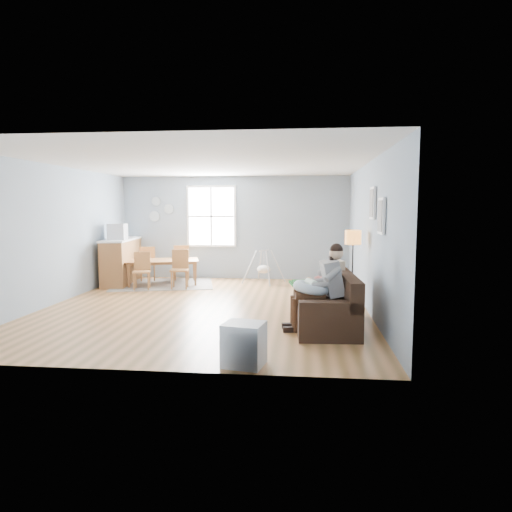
# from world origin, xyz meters

# --- Properties ---
(room) EXTENTS (8.40, 9.40, 3.90)m
(room) POSITION_xyz_m (0.00, 0.00, 2.42)
(room) COLOR olive
(window) EXTENTS (1.32, 0.08, 1.62)m
(window) POSITION_xyz_m (-0.60, 3.46, 1.65)
(window) COLOR white
(window) RESTS_ON room
(pictures) EXTENTS (0.05, 1.34, 0.74)m
(pictures) POSITION_xyz_m (2.97, -1.05, 1.85)
(pictures) COLOR white
(pictures) RESTS_ON room
(wall_plates) EXTENTS (0.67, 0.02, 0.66)m
(wall_plates) POSITION_xyz_m (-2.00, 3.47, 1.83)
(wall_plates) COLOR #A1BBC2
(wall_plates) RESTS_ON room
(sofa) EXTENTS (1.01, 2.13, 0.84)m
(sofa) POSITION_xyz_m (2.22, -1.19, 0.30)
(sofa) COLOR black
(sofa) RESTS_ON room
(green_throw) EXTENTS (1.09, 0.97, 0.04)m
(green_throw) POSITION_xyz_m (2.10, -0.50, 0.54)
(green_throw) COLOR #145722
(green_throw) RESTS_ON sofa
(beige_pillow) EXTENTS (0.21, 0.49, 0.48)m
(beige_pillow) POSITION_xyz_m (2.41, -0.64, 0.75)
(beige_pillow) COLOR beige
(beige_pillow) RESTS_ON sofa
(father) EXTENTS (0.96, 0.49, 1.34)m
(father) POSITION_xyz_m (2.10, -1.50, 0.72)
(father) COLOR gray
(father) RESTS_ON sofa
(nursing_pillow) EXTENTS (0.59, 0.58, 0.23)m
(nursing_pillow) POSITION_xyz_m (1.95, -1.51, 0.66)
(nursing_pillow) COLOR silver
(nursing_pillow) RESTS_ON father
(infant) EXTENTS (0.21, 0.36, 0.13)m
(infant) POSITION_xyz_m (1.94, -1.47, 0.73)
(infant) COLOR white
(infant) RESTS_ON nursing_pillow
(toddler) EXTENTS (0.53, 0.28, 0.81)m
(toddler) POSITION_xyz_m (2.13, -1.00, 0.71)
(toddler) COLOR silver
(toddler) RESTS_ON sofa
(floor_lamp) EXTENTS (0.29, 0.29, 1.46)m
(floor_lamp) POSITION_xyz_m (2.73, 0.09, 1.21)
(floor_lamp) COLOR black
(floor_lamp) RESTS_ON room
(storage_cube) EXTENTS (0.54, 0.50, 0.52)m
(storage_cube) POSITION_xyz_m (1.12, -3.20, 0.26)
(storage_cube) COLOR silver
(storage_cube) RESTS_ON room
(rug) EXTENTS (2.74, 2.32, 0.01)m
(rug) POSITION_xyz_m (-1.60, 2.35, 0.01)
(rug) COLOR gray
(rug) RESTS_ON room
(dining_table) EXTENTS (1.92, 1.39, 0.61)m
(dining_table) POSITION_xyz_m (-1.60, 2.35, 0.30)
(dining_table) COLOR brown
(dining_table) RESTS_ON rug
(chair_sw) EXTENTS (0.47, 0.47, 0.86)m
(chair_sw) POSITION_xyz_m (-1.88, 1.67, 0.48)
(chair_sw) COLOR #995A34
(chair_sw) RESTS_ON rug
(chair_se) EXTENTS (0.46, 0.46, 0.90)m
(chair_se) POSITION_xyz_m (-1.04, 1.88, 0.51)
(chair_se) COLOR #995A34
(chair_se) RESTS_ON rug
(chair_nw) EXTENTS (0.51, 0.51, 0.89)m
(chair_nw) POSITION_xyz_m (-2.15, 2.82, 0.50)
(chair_nw) COLOR #995A34
(chair_nw) RESTS_ON rug
(chair_ne) EXTENTS (0.53, 0.53, 0.92)m
(chair_ne) POSITION_xyz_m (-1.31, 3.02, 0.52)
(chair_ne) COLOR #995A34
(chair_ne) RESTS_ON rug
(counter) EXTENTS (0.83, 2.05, 1.11)m
(counter) POSITION_xyz_m (-2.70, 2.50, 0.56)
(counter) COLOR brown
(counter) RESTS_ON room
(monitor) EXTENTS (0.44, 0.42, 0.38)m
(monitor) POSITION_xyz_m (-2.64, 2.13, 1.30)
(monitor) COLOR silver
(monitor) RESTS_ON counter
(baby_swing) EXTENTS (1.08, 1.09, 0.83)m
(baby_swing) POSITION_xyz_m (0.85, 2.75, 0.37)
(baby_swing) COLOR silver
(baby_swing) RESTS_ON room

